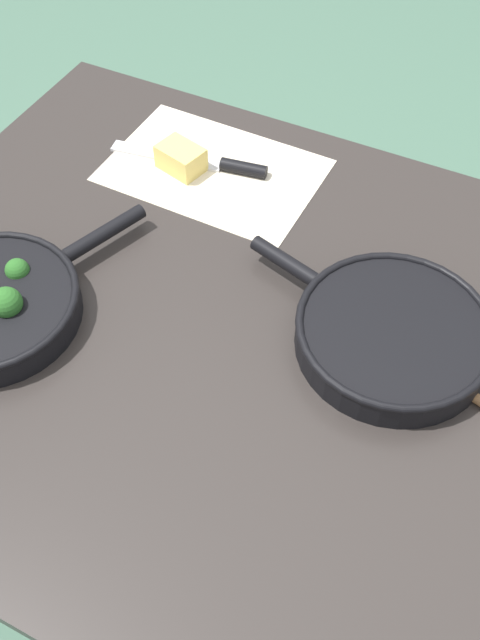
% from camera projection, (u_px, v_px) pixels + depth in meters
% --- Properties ---
extents(ground_plane, '(14.00, 14.00, 0.00)m').
position_uv_depth(ground_plane, '(240.00, 525.00, 1.66)').
color(ground_plane, '#476B56').
extents(dining_table_red, '(1.24, 0.99, 0.75)m').
position_uv_depth(dining_table_red, '(240.00, 358.00, 1.13)').
color(dining_table_red, '#2D2826').
rests_on(dining_table_red, ground_plane).
extents(skillet_eggs, '(0.40, 0.29, 0.05)m').
position_uv_depth(skillet_eggs, '(392.00, 334.00, 1.03)').
color(skillet_eggs, black).
rests_on(skillet_eggs, dining_table_red).
extents(wooden_spoon, '(0.35, 0.12, 0.02)m').
position_uv_depth(wooden_spoon, '(479.00, 400.00, 0.98)').
color(wooden_spoon, '#996B42').
rests_on(wooden_spoon, dining_table_red).
extents(parchment_sheet, '(0.38, 0.26, 0.00)m').
position_uv_depth(parchment_sheet, '(213.00, 170.00, 1.30)').
color(parchment_sheet, beige).
rests_on(parchment_sheet, dining_table_red).
extents(grater_knife, '(0.30, 0.07, 0.02)m').
position_uv_depth(grater_knife, '(211.00, 163.00, 1.30)').
color(grater_knife, silver).
rests_on(grater_knife, dining_table_red).
extents(cheese_block, '(0.09, 0.08, 0.05)m').
position_uv_depth(cheese_block, '(181.00, 159.00, 1.28)').
color(cheese_block, '#EACC66').
rests_on(cheese_block, dining_table_red).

